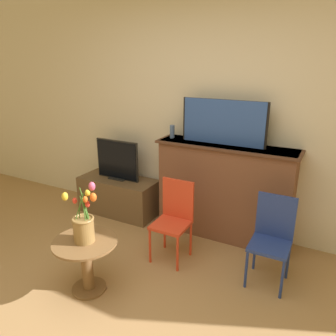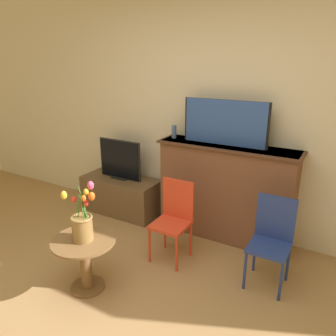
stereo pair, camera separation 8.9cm
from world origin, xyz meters
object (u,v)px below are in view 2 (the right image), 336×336
painting (225,123)px  tv_monitor (120,160)px  chair_blue (272,237)px  vase_tulips (82,223)px  chair_red (174,216)px

painting → tv_monitor: bearing=-176.8°
tv_monitor → painting: bearing=3.2°
tv_monitor → chair_blue: (1.98, -0.47, -0.25)m
painting → vase_tulips: painting is taller
tv_monitor → chair_red: tv_monitor is taller
chair_red → chair_blue: size_ratio=1.00×
chair_red → vase_tulips: 0.92m
chair_blue → vase_tulips: vase_tulips is taller
chair_blue → vase_tulips: size_ratio=1.56×
tv_monitor → chair_red: 1.22m
painting → chair_blue: size_ratio=1.13×
painting → chair_red: size_ratio=1.13×
chair_red → vase_tulips: (-0.41, -0.80, 0.18)m
chair_red → tv_monitor: bearing=152.9°
chair_red → chair_blue: (0.92, 0.07, 0.00)m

